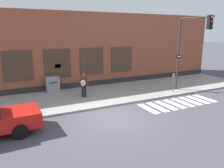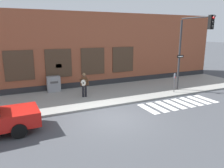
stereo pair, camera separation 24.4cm
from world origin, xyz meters
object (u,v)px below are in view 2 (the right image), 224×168
object	(u,v)px
busker	(84,84)
traffic_light	(191,42)
utility_box	(54,84)
parking_meter	(175,80)

from	to	relation	value
busker	traffic_light	distance (m)	8.04
utility_box	traffic_light	bearing A→B (deg)	-27.60
busker	utility_box	world-z (taller)	busker
busker	traffic_light	xyz separation A→B (m)	(7.19, -2.26, 2.79)
busker	traffic_light	bearing A→B (deg)	-17.46
busker	parking_meter	xyz separation A→B (m)	(6.48, -1.65, 0.00)
utility_box	busker	bearing A→B (deg)	-55.17
traffic_light	parking_meter	world-z (taller)	traffic_light
traffic_light	parking_meter	xyz separation A→B (m)	(-0.71, 0.61, -2.79)
traffic_light	utility_box	bearing A→B (deg)	152.40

